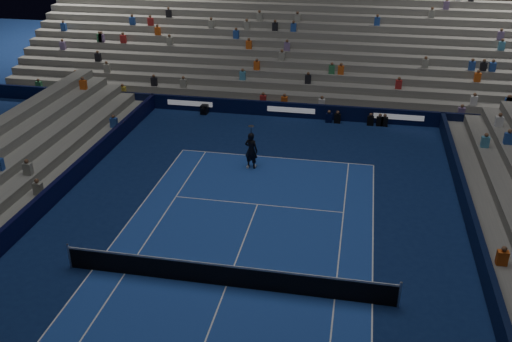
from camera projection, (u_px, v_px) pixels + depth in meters
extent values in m
plane|color=#0C1D4C|center=(226.00, 286.00, 21.45)|extent=(90.00, 90.00, 0.00)
cube|color=#1C409C|center=(226.00, 286.00, 21.45)|extent=(10.97, 23.77, 0.01)
cube|color=black|center=(291.00, 110.00, 37.52)|extent=(44.00, 0.25, 1.00)
cube|color=black|center=(496.00, 307.00, 19.59)|extent=(0.25, 37.00, 1.00)
cube|color=slate|center=(293.00, 108.00, 38.51)|extent=(44.00, 1.00, 0.50)
cube|color=slate|center=(295.00, 100.00, 39.28)|extent=(44.00, 1.00, 1.00)
cube|color=slate|center=(297.00, 92.00, 40.05)|extent=(44.00, 1.00, 1.50)
cube|color=slate|center=(299.00, 85.00, 40.82)|extent=(44.00, 1.00, 2.00)
cube|color=slate|center=(301.00, 78.00, 41.59)|extent=(44.00, 1.00, 2.50)
cube|color=slate|center=(302.00, 71.00, 42.36)|extent=(44.00, 1.00, 3.00)
cube|color=slate|center=(304.00, 64.00, 43.13)|extent=(44.00, 1.00, 3.50)
cube|color=slate|center=(305.00, 57.00, 43.90)|extent=(44.00, 1.00, 4.00)
cube|color=slate|center=(307.00, 51.00, 44.67)|extent=(44.00, 1.00, 4.50)
cube|color=slate|center=(308.00, 45.00, 45.44)|extent=(44.00, 1.00, 5.00)
cube|color=slate|center=(310.00, 39.00, 46.21)|extent=(44.00, 1.00, 5.50)
cube|color=slate|center=(311.00, 33.00, 46.98)|extent=(44.00, 1.00, 6.00)
cylinder|color=#B2B2B7|center=(69.00, 256.00, 22.29)|extent=(0.10, 0.10, 1.10)
cylinder|color=#B2B2B7|center=(400.00, 295.00, 20.12)|extent=(0.10, 0.10, 1.10)
cube|color=black|center=(226.00, 276.00, 21.25)|extent=(12.80, 0.03, 0.90)
cube|color=white|center=(226.00, 266.00, 21.03)|extent=(12.80, 0.04, 0.08)
imported|color=black|center=(251.00, 150.00, 30.32)|extent=(0.85, 0.67, 2.05)
cube|color=black|center=(204.00, 109.00, 38.19)|extent=(0.47, 0.57, 0.61)
cylinder|color=black|center=(202.00, 109.00, 37.71)|extent=(0.17, 0.35, 0.16)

